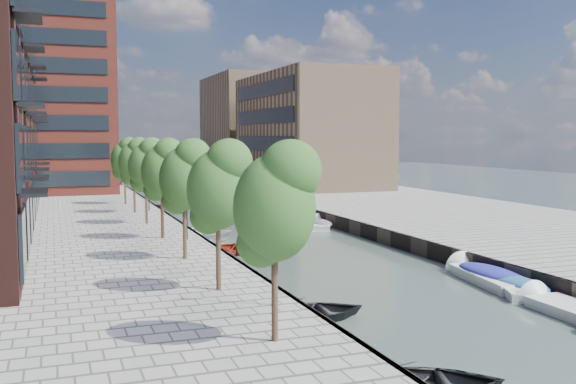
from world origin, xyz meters
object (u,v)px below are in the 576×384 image
sloop_2 (230,254)px  motorboat_0 (486,276)px  tree_0 (275,200)px  sloop_1 (307,319)px  tree_6 (125,157)px  tree_5 (134,160)px  sloop_3 (199,239)px  motorboat_2 (569,312)px  bridge (169,180)px  sloop_4 (155,209)px  car (261,183)px  motorboat_3 (513,285)px  motorboat_4 (319,224)px  tree_3 (162,168)px  tree_4 (146,163)px  tree_1 (218,184)px  tree_2 (184,174)px

sloop_2 → motorboat_0: motorboat_0 is taller
tree_0 → sloop_1: bearing=58.3°
tree_6 → motorboat_0: tree_6 is taller
tree_5 → sloop_3: (3.36, -8.86, -5.31)m
motorboat_2 → bridge: bearing=94.2°
sloop_4 → sloop_1: bearing=160.2°
sloop_3 → sloop_4: sloop_3 is taller
sloop_1 → motorboat_0: motorboat_0 is taller
sloop_3 → car: (14.13, 29.44, 1.59)m
motorboat_3 → motorboat_4: (-0.41, 22.50, -0.02)m
motorboat_0 → motorboat_3: 1.90m
bridge → motorboat_4: bridge is taller
tree_6 → sloop_3: (3.36, -15.86, -5.31)m
tree_0 → motorboat_3: size_ratio=1.13×
bridge → sloop_3: 42.20m
tree_3 → sloop_3: (3.36, 5.14, -5.31)m
bridge → tree_4: size_ratio=2.18×
tree_0 → motorboat_0: bearing=30.3°
sloop_3 → motorboat_4: 10.66m
motorboat_2 → motorboat_3: (0.79, 4.35, 0.10)m
motorboat_4 → car: bearing=81.9°
tree_5 → motorboat_0: (13.98, -26.83, -5.07)m
tree_1 → sloop_4: tree_1 is taller
tree_2 → tree_3: size_ratio=1.00×
sloop_4 → motorboat_3: size_ratio=0.84×
tree_6 → motorboat_3: (14.09, -35.73, -5.11)m
tree_3 → tree_1: bearing=-90.0°
tree_2 → motorboat_0: tree_2 is taller
motorboat_4 → car: car is taller
sloop_2 → motorboat_4: 13.29m
tree_1 → tree_4: bearing=90.0°
motorboat_4 → tree_1: bearing=-122.1°
sloop_4 → motorboat_0: size_ratio=0.74×
tree_5 → motorboat_0: size_ratio=1.00×
tree_0 → motorboat_2: tree_0 is taller
tree_3 → tree_6: (0.00, 21.00, 0.00)m
tree_2 → tree_5: 21.00m
bridge → car: bearing=-54.1°
motorboat_0 → bridge: bearing=95.2°
sloop_4 → motorboat_3: 40.83m
tree_3 → sloop_3: 8.12m
sloop_3 → sloop_4: bearing=-7.2°
tree_5 → sloop_4: bearing=73.2°
bridge → sloop_3: bearing=-97.0°
tree_1 → motorboat_4: tree_1 is taller
tree_5 → motorboat_2: tree_5 is taller
sloop_1 → motorboat_0: size_ratio=0.80×
sloop_1 → sloop_2: size_ratio=0.93×
tree_3 → sloop_2: 6.72m
tree_6 → sloop_2: 23.21m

